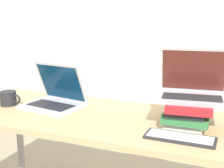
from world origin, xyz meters
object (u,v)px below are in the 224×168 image
Objects in this scene: mug at (9,98)px; wireless_keyboard at (180,138)px; laptop_left at (55,98)px; book_stack at (188,112)px; laptop_on_books at (192,89)px.

wireless_keyboard is at bearing -7.61° from mug.
laptop_left is at bearing 163.84° from wireless_keyboard.
wireless_keyboard is (-0.00, -0.18, -0.06)m from book_stack.
wireless_keyboard is 2.24× the size of mug.
laptop_left is at bearing 179.66° from laptop_on_books.
laptop_left is 0.80m from wireless_keyboard.
laptop_left is 1.25× the size of book_stack.
book_stack is at bearing 89.32° from wireless_keyboard.
laptop_left is at bearing 176.51° from book_stack.
laptop_on_books is 1.07m from mug.
laptop_on_books is 1.18× the size of wireless_keyboard.
laptop_on_books reaches higher than laptop_left.
wireless_keyboard is (-0.01, -0.22, -0.17)m from laptop_on_books.
mug is (-1.04, -0.04, -0.03)m from book_stack.
wireless_keyboard is (0.77, -0.22, -0.04)m from laptop_left.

